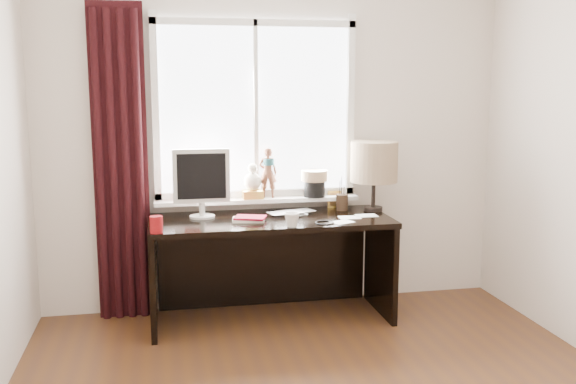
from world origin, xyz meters
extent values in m
cube|color=beige|center=(0.00, 2.00, 1.30)|extent=(3.50, 0.00, 2.60)
imported|color=silver|center=(0.07, 1.71, 0.76)|extent=(0.40, 0.32, 0.03)
imported|color=white|center=(-0.01, 1.33, 0.80)|extent=(0.14, 0.13, 0.10)
cylinder|color=maroon|center=(-0.89, 1.33, 0.80)|extent=(0.08, 0.08, 0.11)
cube|color=white|center=(-0.15, 1.99, 1.50)|extent=(1.40, 0.02, 1.30)
cube|color=silver|center=(-0.15, 1.96, 0.88)|extent=(1.50, 0.05, 0.05)
cube|color=silver|center=(-0.15, 1.96, 2.12)|extent=(1.50, 0.05, 0.05)
cube|color=silver|center=(-0.88, 1.96, 1.50)|extent=(0.05, 0.05, 1.40)
cube|color=silver|center=(0.57, 1.96, 1.50)|extent=(0.05, 0.05, 1.40)
cube|color=silver|center=(-0.15, 1.96, 1.50)|extent=(0.03, 0.05, 1.30)
cube|color=silver|center=(-0.15, 1.91, 0.83)|extent=(1.52, 0.18, 0.03)
cylinder|color=#740A05|center=(-0.63, 1.88, 0.97)|extent=(0.14, 0.14, 0.25)
cube|color=gold|center=(-0.19, 1.89, 0.88)|extent=(0.15, 0.12, 0.06)
sphere|color=beige|center=(-0.19, 1.89, 0.97)|extent=(0.13, 0.13, 0.13)
sphere|color=beige|center=(-0.19, 1.89, 1.07)|extent=(0.07, 0.07, 0.07)
imported|color=brown|center=(-0.07, 1.91, 1.04)|extent=(0.15, 0.12, 0.38)
cylinder|color=#1E4C51|center=(-0.07, 1.90, 1.12)|extent=(0.10, 0.10, 0.05)
cylinder|color=black|center=(0.28, 1.87, 0.91)|extent=(0.16, 0.16, 0.12)
cylinder|color=#8C6B4C|center=(0.28, 1.87, 1.01)|extent=(0.20, 0.20, 0.08)
cube|color=black|center=(-1.13, 1.92, 1.12)|extent=(0.38, 0.05, 2.25)
cylinder|color=black|center=(-1.27, 1.89, 1.10)|extent=(0.06, 0.06, 2.20)
cylinder|color=black|center=(-1.18, 1.89, 1.10)|extent=(0.06, 0.06, 2.20)
cylinder|color=black|center=(-1.09, 1.89, 1.10)|extent=(0.06, 0.06, 2.20)
cylinder|color=black|center=(-1.00, 1.89, 1.10)|extent=(0.06, 0.06, 2.20)
cube|color=black|center=(-0.10, 1.63, 0.73)|extent=(1.70, 0.70, 0.04)
cube|color=black|center=(-0.93, 1.63, 0.35)|extent=(0.04, 0.64, 0.71)
cube|color=black|center=(0.73, 1.63, 0.35)|extent=(0.04, 0.64, 0.71)
cube|color=black|center=(-0.10, 1.97, 0.35)|extent=(1.60, 0.03, 0.71)
cylinder|color=beige|center=(-0.57, 1.75, 0.76)|extent=(0.18, 0.18, 0.01)
cylinder|color=beige|center=(-0.57, 1.75, 0.81)|extent=(0.04, 0.04, 0.10)
cube|color=beige|center=(-0.57, 1.75, 1.05)|extent=(0.40, 0.04, 0.38)
cube|color=black|center=(-0.57, 1.72, 1.05)|extent=(0.34, 0.01, 0.32)
cube|color=beige|center=(-0.27, 1.57, 0.76)|extent=(0.24, 0.19, 0.02)
cube|color=maroon|center=(-0.26, 1.56, 0.78)|extent=(0.25, 0.21, 0.01)
cylinder|color=black|center=(0.48, 1.81, 0.81)|extent=(0.09, 0.09, 0.12)
cylinder|color=black|center=(0.46, 1.82, 0.86)|extent=(0.01, 0.01, 0.22)
cylinder|color=black|center=(0.49, 1.80, 0.84)|extent=(0.01, 0.01, 0.19)
cylinder|color=black|center=(0.48, 1.82, 0.88)|extent=(0.01, 0.01, 0.25)
cylinder|color=black|center=(0.49, 1.82, 0.83)|extent=(0.01, 0.01, 0.17)
cube|color=gold|center=(0.45, 1.92, 0.81)|extent=(0.10, 0.03, 0.13)
cube|color=#996633|center=(0.45, 1.91, 0.81)|extent=(0.08, 0.02, 0.10)
cylinder|color=black|center=(0.70, 1.74, 0.77)|extent=(0.14, 0.14, 0.03)
cylinder|color=black|center=(0.70, 1.74, 0.89)|extent=(0.03, 0.03, 0.22)
cylinder|color=tan|center=(0.70, 1.74, 1.12)|extent=(0.35, 0.35, 0.30)
cube|color=white|center=(0.45, 1.53, 0.75)|extent=(0.15, 0.12, 0.00)
cube|color=white|center=(0.59, 1.58, 0.75)|extent=(0.15, 0.11, 0.00)
cube|color=white|center=(0.36, 1.40, 0.75)|extent=(0.18, 0.16, 0.00)
torus|color=black|center=(0.23, 1.39, 0.75)|extent=(0.18, 0.18, 0.01)
torus|color=black|center=(0.07, 1.64, 0.75)|extent=(0.12, 0.12, 0.01)
torus|color=black|center=(-0.02, 1.85, 0.75)|extent=(0.13, 0.13, 0.01)
camera|label=1|loc=(-0.85, -2.75, 1.70)|focal=40.00mm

